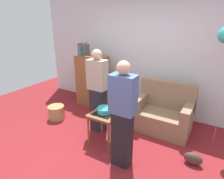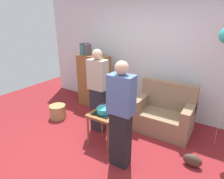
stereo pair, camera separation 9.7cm
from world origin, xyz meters
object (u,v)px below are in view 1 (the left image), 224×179
object	(u,v)px
person_blowing_candles	(98,91)
handbag	(193,159)
couch	(163,113)
birthday_cake	(105,111)
person_holding_cake	(123,116)
wicker_basket	(56,112)
bookshelf	(92,81)
side_table	(105,118)

from	to	relation	value
person_blowing_candles	handbag	xyz separation A→B (m)	(1.82, -0.08, -0.73)
couch	birthday_cake	xyz separation A→B (m)	(-0.75, -1.00, 0.30)
person_holding_cake	couch	bearing A→B (deg)	-92.63
wicker_basket	handbag	xyz separation A→B (m)	(2.90, 0.03, -0.05)
birthday_cake	person_blowing_candles	distance (m)	0.49
birthday_cake	person_holding_cake	world-z (taller)	person_holding_cake
person_blowing_candles	person_holding_cake	world-z (taller)	same
couch	person_blowing_candles	distance (m)	1.39
bookshelf	handbag	bearing A→B (deg)	-20.40
side_table	birthday_cake	xyz separation A→B (m)	(-0.00, -0.00, 0.14)
person_holding_cake	wicker_basket	size ratio (longest dim) A/B	4.53
birthday_cake	person_blowing_candles	size ratio (longest dim) A/B	0.20
couch	person_holding_cake	world-z (taller)	person_holding_cake
bookshelf	wicker_basket	distance (m)	1.16
wicker_basket	handbag	bearing A→B (deg)	0.54
person_blowing_candles	handbag	distance (m)	1.97
person_blowing_candles	couch	bearing A→B (deg)	20.39
bookshelf	person_holding_cake	bearing A→B (deg)	-42.46
wicker_basket	person_blowing_candles	bearing A→B (deg)	5.54
person_blowing_candles	person_holding_cake	size ratio (longest dim) A/B	1.00
side_table	person_blowing_candles	world-z (taller)	person_blowing_candles
couch	person_holding_cake	bearing A→B (deg)	-99.87
birthday_cake	wicker_basket	world-z (taller)	birthday_cake
side_table	handbag	size ratio (longest dim) A/B	2.10
side_table	person_holding_cake	xyz separation A→B (m)	(0.52, -0.33, 0.33)
person_holding_cake	side_table	bearing A→B (deg)	-25.07
bookshelf	birthday_cake	xyz separation A→B (m)	(1.14, -1.19, -0.03)
person_blowing_candles	bookshelf	bearing A→B (deg)	119.35
birthday_cake	handbag	xyz separation A→B (m)	(1.48, 0.22, -0.54)
bookshelf	person_blowing_candles	xyz separation A→B (m)	(0.80, -0.90, 0.16)
wicker_basket	couch	bearing A→B (deg)	20.37
side_table	handbag	bearing A→B (deg)	8.32
side_table	wicker_basket	world-z (taller)	side_table
birthday_cake	person_blowing_candles	world-z (taller)	person_blowing_candles
wicker_basket	side_table	bearing A→B (deg)	-7.57
bookshelf	side_table	size ratio (longest dim) A/B	2.68
birthday_cake	side_table	bearing A→B (deg)	51.30
wicker_basket	birthday_cake	bearing A→B (deg)	-7.57
person_blowing_candles	side_table	bearing A→B (deg)	-52.97
person_blowing_candles	person_holding_cake	bearing A→B (deg)	-48.17
side_table	birthday_cake	distance (m)	0.14
bookshelf	wicker_basket	size ratio (longest dim) A/B	4.39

